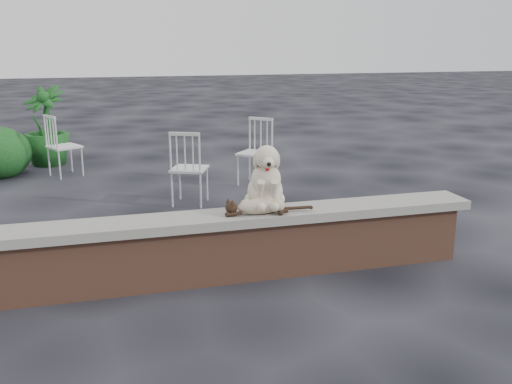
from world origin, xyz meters
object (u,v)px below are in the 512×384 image
object	(u,v)px
cat	(261,205)
chair_d	(255,152)
potted_plant_b	(46,126)
dog	(265,175)
chair_c	(189,167)
chair_e	(64,145)

from	to	relation	value
cat	chair_d	bearing A→B (deg)	85.47
chair_d	potted_plant_b	bearing A→B (deg)	-174.62
dog	chair_c	size ratio (longest dim) A/B	0.63
chair_d	chair_e	size ratio (longest dim) A/B	1.00
dog	chair_c	world-z (taller)	dog
dog	chair_e	world-z (taller)	dog
chair_d	chair_e	world-z (taller)	same
cat	chair_d	xyz separation A→B (m)	(0.83, 3.22, -0.19)
dog	chair_d	xyz separation A→B (m)	(0.75, 3.07, -0.40)
cat	potted_plant_b	bearing A→B (deg)	121.42
dog	cat	world-z (taller)	dog
chair_e	potted_plant_b	size ratio (longest dim) A/B	0.72
chair_d	potted_plant_b	world-z (taller)	potted_plant_b
cat	chair_c	bearing A→B (deg)	105.19
chair_c	chair_e	size ratio (longest dim) A/B	1.00
chair_c	cat	bearing A→B (deg)	118.52
chair_d	chair_c	bearing A→B (deg)	-102.40
dog	potted_plant_b	distance (m)	5.72
chair_c	chair_d	xyz separation A→B (m)	(1.06, 0.76, 0.00)
dog	potted_plant_b	xyz separation A→B (m)	(-2.21, 5.27, -0.22)
cat	chair_d	size ratio (longest dim) A/B	0.95
dog	potted_plant_b	bearing A→B (deg)	122.71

